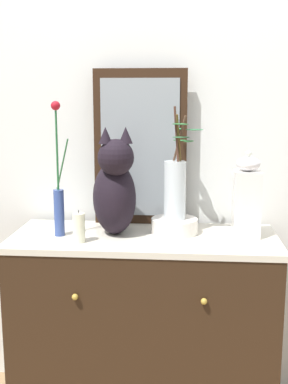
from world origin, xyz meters
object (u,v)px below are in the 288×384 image
vase_slim_green (59,197)px  vase_glass_clear (175,186)px  sideboard (144,327)px  jar_lidded_porcelain (247,198)px  candle_pillar (79,228)px  cat_sitting (115,190)px  bowl_porcelain (174,226)px  mirror_leaning (140,148)px

vase_slim_green → vase_glass_clear: bearing=9.0°
sideboard → vase_slim_green: size_ratio=2.01×
jar_lidded_porcelain → sideboard: bearing=-176.6°
sideboard → candle_pillar: 0.53m
vase_glass_clear → cat_sitting: bearing=-172.0°
sideboard → cat_sitting: bearing=173.3°
vase_slim_green → vase_glass_clear: (0.46, 0.07, 0.04)m
candle_pillar → bowl_porcelain: bearing=23.8°
cat_sitting → candle_pillar: 0.22m
candle_pillar → vase_slim_green: bearing=138.6°
cat_sitting → jar_lidded_porcelain: cat_sitting is taller
sideboard → mirror_leaning: mirror_leaning is taller
cat_sitting → vase_glass_clear: bearing=8.0°
cat_sitting → vase_glass_clear: (0.24, 0.03, 0.01)m
mirror_leaning → jar_lidded_porcelain: mirror_leaning is taller
sideboard → mirror_leaning: (-0.03, 0.20, 0.73)m
vase_glass_clear → candle_pillar: (-0.37, -0.16, -0.14)m
bowl_porcelain → cat_sitting: bearing=-172.0°
mirror_leaning → candle_pillar: 0.47m
jar_lidded_porcelain → cat_sitting: bearing=-178.9°
sideboard → vase_glass_clear: (0.12, 0.05, 0.60)m
bowl_porcelain → vase_glass_clear: (0.00, 0.00, 0.17)m
jar_lidded_porcelain → vase_glass_clear: bearing=175.1°
mirror_leaning → vase_slim_green: 0.42m
vase_glass_clear → jar_lidded_porcelain: size_ratio=1.31×
mirror_leaning → candle_pillar: (-0.21, -0.31, -0.28)m
vase_slim_green → candle_pillar: size_ratio=4.25×
sideboard → vase_slim_green: (-0.34, -0.03, 0.56)m
cat_sitting → vase_slim_green: bearing=-169.8°
vase_glass_clear → candle_pillar: vase_glass_clear is taller
bowl_porcelain → candle_pillar: candle_pillar is taller
bowl_porcelain → jar_lidded_porcelain: bearing=-4.8°
sideboard → vase_slim_green: vase_slim_green is taller
sideboard → cat_sitting: 0.60m
bowl_porcelain → jar_lidded_porcelain: (0.29, -0.02, 0.13)m
sideboard → jar_lidded_porcelain: size_ratio=3.10×
mirror_leaning → vase_glass_clear: mirror_leaning is taller
bowl_porcelain → candle_pillar: bearing=-156.2°
cat_sitting → vase_slim_green: vase_slim_green is taller
sideboard → candle_pillar: size_ratio=8.51×
sideboard → cat_sitting: cat_sitting is taller
cat_sitting → jar_lidded_porcelain: size_ratio=1.27×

